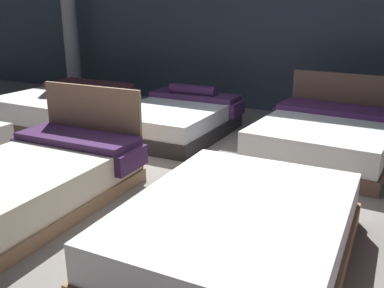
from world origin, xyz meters
TOP-DOWN VIEW (x-y plane):
  - ground_plane at (0.00, 0.00)m, footprint 18.00×18.00m
  - showroom_back_wall at (0.00, 3.49)m, footprint 18.00×0.06m
  - bed_1 at (-1.14, -1.42)m, footprint 1.56×2.15m
  - bed_2 at (1.06, -1.45)m, footprint 1.67×2.17m
  - bed_4 at (-3.32, 1.24)m, footprint 1.64×2.15m
  - bed_5 at (-1.11, 1.27)m, footprint 1.60×2.01m
  - bed_6 at (1.14, 1.35)m, footprint 1.75×2.07m
  - support_pillar at (-4.75, 2.99)m, footprint 0.31×0.31m

SIDE VIEW (x-z plane):
  - ground_plane at x=0.00m, z-range -0.02..0.00m
  - bed_5 at x=-1.11m, z-range -0.10..0.57m
  - bed_2 at x=1.06m, z-range 0.00..0.48m
  - bed_1 at x=-1.14m, z-range -0.27..0.75m
  - bed_4 at x=-3.32m, z-range -0.02..0.50m
  - bed_6 at x=1.14m, z-range -0.23..0.74m
  - showroom_back_wall at x=0.00m, z-range 0.00..3.50m
  - support_pillar at x=-4.75m, z-range 0.00..3.50m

